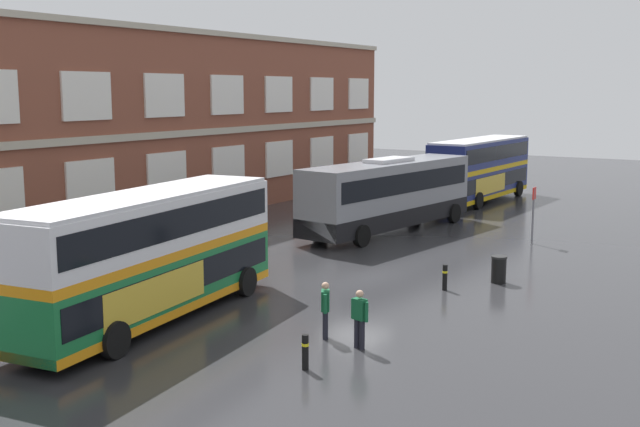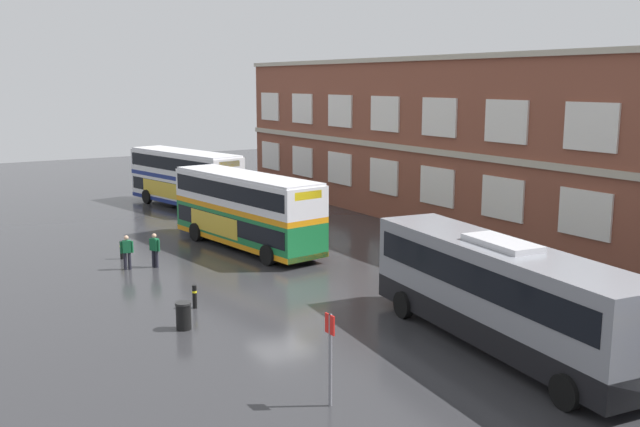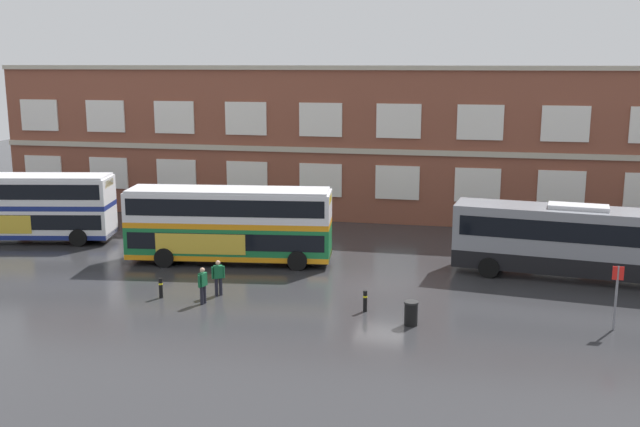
% 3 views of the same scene
% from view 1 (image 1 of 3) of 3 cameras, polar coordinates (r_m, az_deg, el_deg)
% --- Properties ---
extents(ground_plane, '(120.00, 120.00, 0.00)m').
position_cam_1_polar(ground_plane, '(31.74, -0.55, -4.14)').
color(ground_plane, '#2B2B2D').
extents(brick_terminal_building, '(57.49, 8.19, 10.52)m').
position_cam_1_polar(brick_terminal_building, '(41.29, -20.33, 5.53)').
color(brick_terminal_building, brown).
rests_on(brick_terminal_building, ground).
extents(double_decker_middle, '(11.23, 3.93, 4.07)m').
position_cam_1_polar(double_decker_middle, '(25.02, -12.43, -2.91)').
color(double_decker_middle, '#197038').
rests_on(double_decker_middle, ground).
extents(double_decker_far, '(11.09, 3.18, 4.07)m').
position_cam_1_polar(double_decker_far, '(52.04, 11.63, 3.24)').
color(double_decker_far, navy).
rests_on(double_decker_far, ground).
extents(touring_coach, '(12.23, 4.11, 3.80)m').
position_cam_1_polar(touring_coach, '(40.10, 5.03, 1.37)').
color(touring_coach, gray).
rests_on(touring_coach, ground).
extents(waiting_passenger, '(0.33, 0.64, 1.70)m').
position_cam_1_polar(waiting_passenger, '(22.12, 2.91, -7.54)').
color(waiting_passenger, black).
rests_on(waiting_passenger, ground).
extents(second_passenger, '(0.60, 0.41, 1.70)m').
position_cam_1_polar(second_passenger, '(22.97, 0.39, -6.90)').
color(second_passenger, black).
rests_on(second_passenger, ground).
extents(bus_stand_flag, '(0.44, 0.10, 2.70)m').
position_cam_1_polar(bus_stand_flag, '(38.14, 15.33, 0.27)').
color(bus_stand_flag, slate).
rests_on(bus_stand_flag, ground).
extents(station_litter_bin, '(0.60, 0.60, 1.03)m').
position_cam_1_polar(station_litter_bin, '(30.33, 12.94, -3.99)').
color(station_litter_bin, black).
rests_on(station_litter_bin, ground).
extents(safety_bollard_west, '(0.19, 0.19, 0.95)m').
position_cam_1_polar(safety_bollard_west, '(20.62, -1.09, -10.06)').
color(safety_bollard_west, black).
rests_on(safety_bollard_west, ground).
extents(safety_bollard_east, '(0.19, 0.19, 0.95)m').
position_cam_1_polar(safety_bollard_east, '(28.84, 9.12, -4.61)').
color(safety_bollard_east, black).
rests_on(safety_bollard_east, ground).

